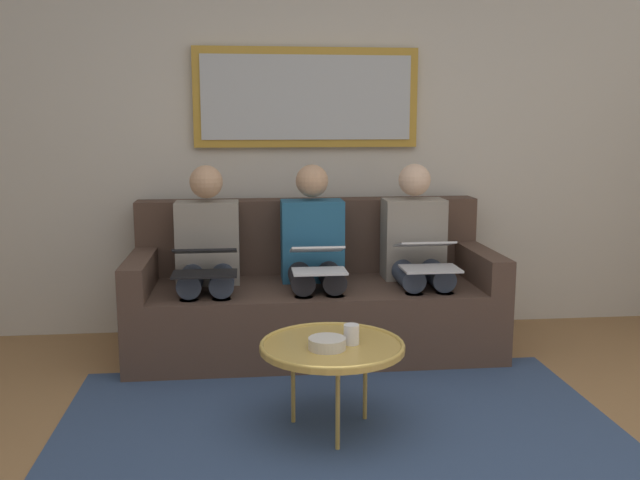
{
  "coord_description": "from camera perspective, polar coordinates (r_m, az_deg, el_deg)",
  "views": [
    {
      "loc": [
        0.41,
        2.09,
        1.41
      ],
      "look_at": [
        0.0,
        -1.7,
        0.75
      ],
      "focal_mm": 39.2,
      "sensor_mm": 36.0,
      "label": 1
    }
  ],
  "objects": [
    {
      "name": "wall_rear",
      "position": [
        4.71,
        -1.2,
        8.47
      ],
      "size": [
        6.0,
        0.12,
        2.6
      ],
      "primitive_type": "cube",
      "color": "beige",
      "rests_on": "ground_plane"
    },
    {
      "name": "area_rug",
      "position": [
        3.28,
        1.67,
        -15.51
      ],
      "size": [
        2.6,
        1.8,
        0.01
      ],
      "primitive_type": "cube",
      "color": "#33476B",
      "rests_on": "ground_plane"
    },
    {
      "name": "couch",
      "position": [
        4.37,
        -0.6,
        -4.75
      ],
      "size": [
        2.2,
        0.9,
        0.9
      ],
      "color": "#4C382D",
      "rests_on": "ground_plane"
    },
    {
      "name": "framed_mirror",
      "position": [
        4.62,
        -1.11,
        11.55
      ],
      "size": [
        1.46,
        0.05,
        0.64
      ],
      "color": "#B7892D"
    },
    {
      "name": "coffee_table",
      "position": [
        3.18,
        0.99,
        -8.7
      ],
      "size": [
        0.66,
        0.66,
        0.42
      ],
      "color": "tan",
      "rests_on": "ground_plane"
    },
    {
      "name": "cup",
      "position": [
        3.17,
        2.58,
        -7.7
      ],
      "size": [
        0.07,
        0.07,
        0.09
      ],
      "primitive_type": "cylinder",
      "color": "silver",
      "rests_on": "coffee_table"
    },
    {
      "name": "bowl",
      "position": [
        3.11,
        0.58,
        -8.44
      ],
      "size": [
        0.17,
        0.17,
        0.05
      ],
      "primitive_type": "cylinder",
      "color": "beige",
      "rests_on": "coffee_table"
    },
    {
      "name": "person_left",
      "position": [
        4.35,
        7.92,
        -0.9
      ],
      "size": [
        0.38,
        0.58,
        1.14
      ],
      "color": "gray",
      "rests_on": "couch"
    },
    {
      "name": "laptop_silver",
      "position": [
        4.11,
        8.73,
        -1.2
      ],
      "size": [
        0.33,
        0.37,
        0.16
      ],
      "color": "silver"
    },
    {
      "name": "person_middle",
      "position": [
        4.24,
        -0.51,
        -1.09
      ],
      "size": [
        0.38,
        0.58,
        1.14
      ],
      "color": "#235B84",
      "rests_on": "couch"
    },
    {
      "name": "laptop_white",
      "position": [
        3.99,
        -0.16,
        -1.54
      ],
      "size": [
        0.3,
        0.33,
        0.14
      ],
      "color": "white"
    },
    {
      "name": "person_right",
      "position": [
        4.22,
        -9.19,
        -1.25
      ],
      "size": [
        0.38,
        0.58,
        1.14
      ],
      "color": "gray",
      "rests_on": "couch"
    },
    {
      "name": "laptop_black",
      "position": [
        3.98,
        -9.37,
        -1.69
      ],
      "size": [
        0.36,
        0.33,
        0.14
      ],
      "color": "black"
    }
  ]
}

